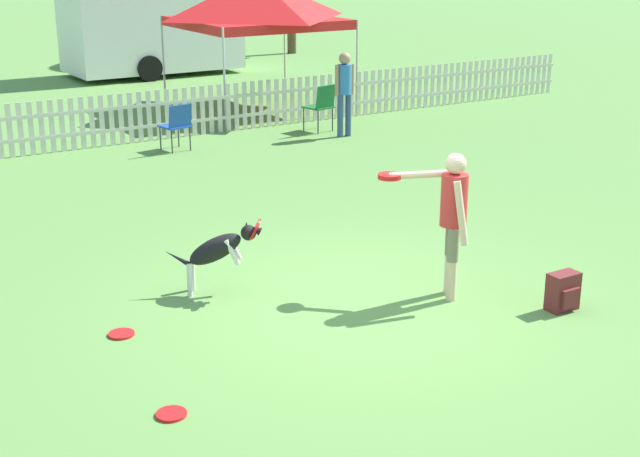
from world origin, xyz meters
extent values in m
plane|color=#5B8C42|center=(0.00, 0.00, 0.00)|extent=(240.00, 240.00, 0.00)
cylinder|color=beige|center=(0.84, -0.37, 0.22)|extent=(0.11, 0.11, 0.44)
cylinder|color=#7A705B|center=(0.84, -0.37, 0.62)|extent=(0.12, 0.12, 0.36)
cylinder|color=beige|center=(0.95, -0.20, 0.22)|extent=(0.11, 0.11, 0.44)
cylinder|color=#7A705B|center=(0.95, -0.20, 0.62)|extent=(0.12, 0.12, 0.36)
cylinder|color=red|center=(0.89, -0.29, 1.07)|extent=(0.39, 0.39, 0.55)
sphere|color=beige|center=(0.89, -0.29, 1.46)|extent=(0.22, 0.22, 0.22)
cylinder|color=beige|center=(0.82, -0.48, 0.99)|extent=(0.15, 0.21, 0.67)
cylinder|color=beige|center=(0.73, 0.07, 1.29)|extent=(0.57, 0.49, 0.14)
cylinder|color=red|center=(0.48, 0.28, 1.25)|extent=(0.25, 0.25, 0.02)
cylinder|color=red|center=(0.48, 0.28, 1.27)|extent=(0.25, 0.25, 0.02)
ellipsoid|color=black|center=(-1.19, 1.10, 0.51)|extent=(0.69, 0.58, 0.49)
ellipsoid|color=white|center=(-1.19, 1.10, 0.46)|extent=(0.36, 0.31, 0.24)
sphere|color=black|center=(-0.89, 0.90, 0.69)|extent=(0.17, 0.17, 0.17)
cone|color=black|center=(-0.83, 0.86, 0.73)|extent=(0.17, 0.16, 0.14)
cylinder|color=red|center=(-0.83, 0.86, 0.73)|extent=(0.25, 0.29, 0.23)
cone|color=black|center=(-0.88, 0.95, 0.76)|extent=(0.05, 0.05, 0.07)
cone|color=black|center=(-0.94, 0.87, 0.76)|extent=(0.05, 0.05, 0.07)
cylinder|color=white|center=(-1.36, 1.32, 0.18)|extent=(0.06, 0.06, 0.36)
cylinder|color=white|center=(-1.47, 1.17, 0.18)|extent=(0.06, 0.06, 0.36)
cylinder|color=white|center=(-0.99, 1.06, 0.50)|extent=(0.17, 0.14, 0.29)
cylinder|color=white|center=(-1.08, 0.92, 0.50)|extent=(0.17, 0.14, 0.29)
cone|color=black|center=(-1.53, 1.32, 0.40)|extent=(0.28, 0.21, 0.20)
cylinder|color=red|center=(-2.61, -1.05, 0.01)|extent=(0.25, 0.25, 0.02)
cylinder|color=red|center=(-2.43, 0.62, 0.01)|extent=(0.25, 0.25, 0.02)
cube|color=maroon|center=(1.66, -1.16, 0.20)|extent=(0.33, 0.19, 0.40)
cube|color=maroon|center=(1.66, -1.28, 0.16)|extent=(0.23, 0.04, 0.20)
cube|color=beige|center=(0.00, 8.60, 0.28)|extent=(22.87, 0.04, 0.06)
cube|color=beige|center=(0.00, 8.60, 0.68)|extent=(22.87, 0.04, 0.06)
cube|color=beige|center=(-1.54, 8.60, 0.47)|extent=(0.09, 0.02, 0.94)
cube|color=beige|center=(-1.36, 8.60, 0.47)|extent=(0.09, 0.02, 0.94)
cube|color=beige|center=(-1.18, 8.60, 0.47)|extent=(0.09, 0.02, 0.94)
cube|color=beige|center=(-1.00, 8.60, 0.47)|extent=(0.09, 0.02, 0.94)
cube|color=beige|center=(-0.82, 8.60, 0.47)|extent=(0.09, 0.02, 0.94)
cube|color=beige|center=(-0.64, 8.60, 0.47)|extent=(0.09, 0.02, 0.94)
cube|color=beige|center=(-0.45, 8.60, 0.47)|extent=(0.09, 0.02, 0.94)
cube|color=beige|center=(-0.27, 8.60, 0.47)|extent=(0.09, 0.02, 0.94)
cube|color=beige|center=(-0.09, 8.60, 0.47)|extent=(0.09, 0.02, 0.94)
cube|color=beige|center=(0.09, 8.60, 0.47)|extent=(0.09, 0.02, 0.94)
cube|color=beige|center=(0.27, 8.60, 0.47)|extent=(0.09, 0.02, 0.94)
cube|color=beige|center=(0.45, 8.60, 0.47)|extent=(0.09, 0.02, 0.94)
cube|color=beige|center=(0.64, 8.60, 0.47)|extent=(0.09, 0.02, 0.94)
cube|color=beige|center=(0.82, 8.60, 0.47)|extent=(0.09, 0.02, 0.94)
cube|color=beige|center=(1.00, 8.60, 0.47)|extent=(0.09, 0.02, 0.94)
cube|color=beige|center=(1.18, 8.60, 0.47)|extent=(0.09, 0.02, 0.94)
cube|color=beige|center=(1.36, 8.60, 0.47)|extent=(0.09, 0.02, 0.94)
cube|color=beige|center=(1.54, 8.60, 0.47)|extent=(0.09, 0.02, 0.94)
cube|color=beige|center=(1.72, 8.60, 0.47)|extent=(0.09, 0.02, 0.94)
cube|color=beige|center=(1.91, 8.60, 0.47)|extent=(0.09, 0.02, 0.94)
cube|color=beige|center=(2.09, 8.60, 0.47)|extent=(0.09, 0.02, 0.94)
cube|color=beige|center=(2.27, 8.60, 0.47)|extent=(0.09, 0.02, 0.94)
cube|color=beige|center=(2.45, 8.60, 0.47)|extent=(0.09, 0.02, 0.94)
cube|color=beige|center=(2.63, 8.60, 0.47)|extent=(0.09, 0.02, 0.94)
cube|color=beige|center=(2.81, 8.60, 0.47)|extent=(0.09, 0.02, 0.94)
cube|color=beige|center=(2.99, 8.60, 0.47)|extent=(0.09, 0.02, 0.94)
cube|color=beige|center=(3.18, 8.60, 0.47)|extent=(0.09, 0.02, 0.94)
cube|color=beige|center=(3.36, 8.60, 0.47)|extent=(0.09, 0.02, 0.94)
cube|color=beige|center=(3.54, 8.60, 0.47)|extent=(0.09, 0.02, 0.94)
cube|color=beige|center=(3.72, 8.60, 0.47)|extent=(0.09, 0.02, 0.94)
cube|color=beige|center=(3.90, 8.60, 0.47)|extent=(0.09, 0.02, 0.94)
cube|color=beige|center=(4.08, 8.60, 0.47)|extent=(0.09, 0.02, 0.94)
cube|color=beige|center=(4.26, 8.60, 0.47)|extent=(0.09, 0.02, 0.94)
cube|color=beige|center=(4.45, 8.60, 0.47)|extent=(0.09, 0.02, 0.94)
cube|color=beige|center=(4.63, 8.60, 0.47)|extent=(0.09, 0.02, 0.94)
cube|color=beige|center=(4.81, 8.60, 0.47)|extent=(0.09, 0.02, 0.94)
cube|color=beige|center=(4.99, 8.60, 0.47)|extent=(0.09, 0.02, 0.94)
cube|color=beige|center=(5.17, 8.60, 0.47)|extent=(0.09, 0.02, 0.94)
cube|color=beige|center=(5.35, 8.60, 0.47)|extent=(0.09, 0.02, 0.94)
cube|color=beige|center=(5.53, 8.60, 0.47)|extent=(0.09, 0.02, 0.94)
cube|color=beige|center=(5.72, 8.60, 0.47)|extent=(0.09, 0.02, 0.94)
cube|color=beige|center=(5.90, 8.60, 0.47)|extent=(0.09, 0.02, 0.94)
cube|color=beige|center=(6.08, 8.60, 0.47)|extent=(0.09, 0.02, 0.94)
cube|color=beige|center=(6.26, 8.60, 0.47)|extent=(0.09, 0.02, 0.94)
cube|color=beige|center=(6.44, 8.60, 0.47)|extent=(0.09, 0.02, 0.94)
cube|color=beige|center=(6.62, 8.60, 0.47)|extent=(0.09, 0.02, 0.94)
cube|color=beige|center=(6.81, 8.60, 0.47)|extent=(0.09, 0.02, 0.94)
cube|color=beige|center=(6.99, 8.60, 0.47)|extent=(0.09, 0.02, 0.94)
cube|color=beige|center=(7.17, 8.60, 0.47)|extent=(0.09, 0.02, 0.94)
cube|color=beige|center=(7.35, 8.60, 0.47)|extent=(0.09, 0.02, 0.94)
cube|color=beige|center=(7.53, 8.60, 0.47)|extent=(0.09, 0.02, 0.94)
cube|color=beige|center=(7.71, 8.60, 0.47)|extent=(0.09, 0.02, 0.94)
cube|color=beige|center=(7.89, 8.60, 0.47)|extent=(0.09, 0.02, 0.94)
cube|color=beige|center=(8.08, 8.60, 0.47)|extent=(0.09, 0.02, 0.94)
cube|color=beige|center=(8.26, 8.60, 0.47)|extent=(0.09, 0.02, 0.94)
cube|color=beige|center=(8.44, 8.60, 0.47)|extent=(0.09, 0.02, 0.94)
cube|color=beige|center=(8.62, 8.60, 0.47)|extent=(0.09, 0.02, 0.94)
cube|color=beige|center=(8.80, 8.60, 0.47)|extent=(0.09, 0.02, 0.94)
cube|color=beige|center=(8.98, 8.60, 0.47)|extent=(0.09, 0.02, 0.94)
cube|color=beige|center=(9.16, 8.60, 0.47)|extent=(0.09, 0.02, 0.94)
cube|color=beige|center=(9.35, 8.60, 0.47)|extent=(0.09, 0.02, 0.94)
cube|color=beige|center=(9.53, 8.60, 0.47)|extent=(0.09, 0.02, 0.94)
cube|color=beige|center=(9.71, 8.60, 0.47)|extent=(0.09, 0.02, 0.94)
cube|color=beige|center=(9.89, 8.60, 0.47)|extent=(0.09, 0.02, 0.94)
cube|color=beige|center=(10.07, 8.60, 0.47)|extent=(0.09, 0.02, 0.94)
cube|color=beige|center=(10.25, 8.60, 0.47)|extent=(0.09, 0.02, 0.94)
cube|color=beige|center=(10.43, 8.60, 0.47)|extent=(0.09, 0.02, 0.94)
cube|color=beige|center=(10.62, 8.60, 0.47)|extent=(0.09, 0.02, 0.94)
cube|color=beige|center=(10.80, 8.60, 0.47)|extent=(0.09, 0.02, 0.94)
cube|color=beige|center=(10.98, 8.60, 0.47)|extent=(0.09, 0.02, 0.94)
cube|color=beige|center=(11.16, 8.60, 0.47)|extent=(0.09, 0.02, 0.94)
cube|color=beige|center=(11.34, 8.60, 0.47)|extent=(0.09, 0.02, 0.94)
cylinder|color=#333338|center=(4.29, 7.93, 0.24)|extent=(0.02, 0.02, 0.48)
cylinder|color=#333338|center=(3.90, 7.84, 0.24)|extent=(0.02, 0.02, 0.48)
cylinder|color=#333338|center=(4.38, 7.54, 0.24)|extent=(0.02, 0.02, 0.48)
cylinder|color=#333338|center=(3.99, 7.44, 0.24)|extent=(0.02, 0.02, 0.48)
cube|color=#19662D|center=(4.14, 7.69, 0.48)|extent=(0.57, 0.57, 0.03)
cube|color=#19662D|center=(4.19, 7.48, 0.71)|extent=(0.48, 0.20, 0.46)
cylinder|color=#333338|center=(1.25, 7.85, 0.22)|extent=(0.02, 0.02, 0.44)
cylinder|color=#333338|center=(0.88, 7.79, 0.22)|extent=(0.02, 0.02, 0.44)
cylinder|color=#333338|center=(1.32, 7.48, 0.22)|extent=(0.02, 0.02, 0.44)
cylinder|color=#333338|center=(0.94, 7.41, 0.22)|extent=(0.02, 0.02, 0.44)
cube|color=#1E4799|center=(1.10, 7.63, 0.44)|extent=(0.52, 0.52, 0.03)
cube|color=#1E4799|center=(1.13, 7.43, 0.65)|extent=(0.46, 0.16, 0.42)
cylinder|color=silver|center=(2.71, 8.88, 0.99)|extent=(0.04, 0.04, 1.98)
cylinder|color=silver|center=(5.85, 8.88, 0.99)|extent=(0.04, 0.04, 1.98)
cylinder|color=silver|center=(2.71, 12.02, 0.99)|extent=(0.04, 0.04, 1.98)
cylinder|color=silver|center=(5.85, 12.02, 0.99)|extent=(0.04, 0.04, 1.98)
cube|color=red|center=(4.28, 10.45, 1.88)|extent=(3.14, 3.14, 0.20)
cylinder|color=#334C7A|center=(4.41, 7.01, 0.41)|extent=(0.11, 0.11, 0.81)
cylinder|color=#334C7A|center=(4.23, 7.02, 0.41)|extent=(0.11, 0.11, 0.81)
cylinder|color=#3372BF|center=(4.32, 7.02, 1.09)|extent=(0.27, 0.27, 0.56)
sphere|color=tan|center=(4.32, 7.02, 1.49)|extent=(0.22, 0.22, 0.22)
cylinder|color=tan|center=(4.49, 7.01, 1.09)|extent=(0.08, 0.08, 0.58)
cylinder|color=tan|center=(4.15, 7.02, 1.09)|extent=(0.08, 0.08, 0.58)
cube|color=white|center=(4.23, 16.56, 1.25)|extent=(4.61, 2.28, 2.19)
cone|color=#3F3F42|center=(6.92, 16.60, 0.25)|extent=(0.80, 0.21, 0.20)
cylinder|color=black|center=(3.64, 17.66, 0.34)|extent=(0.68, 0.19, 0.68)
cylinder|color=black|center=(3.67, 15.44, 0.34)|extent=(0.68, 0.19, 0.68)
camera|label=1|loc=(-4.91, -7.06, 3.66)|focal=50.00mm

